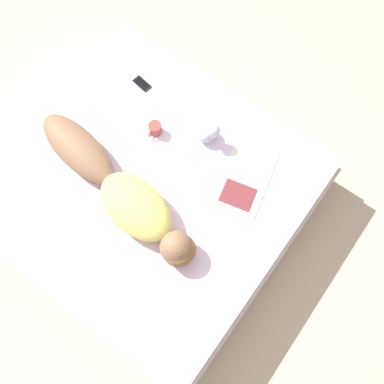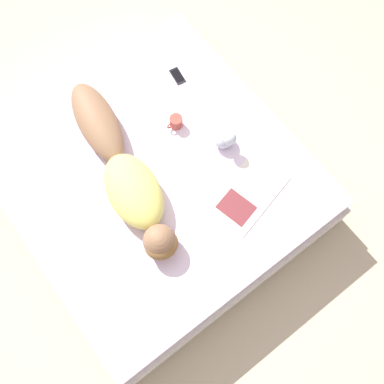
{
  "view_description": "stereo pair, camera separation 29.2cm",
  "coord_description": "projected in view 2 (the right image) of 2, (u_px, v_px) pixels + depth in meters",
  "views": [
    {
      "loc": [
        0.72,
        0.91,
        3.23
      ],
      "look_at": [
        -0.11,
        0.3,
        0.5
      ],
      "focal_mm": 42.0,
      "sensor_mm": 36.0,
      "label": 1
    },
    {
      "loc": [
        0.51,
        1.12,
        3.23
      ],
      "look_at": [
        -0.11,
        0.3,
        0.5
      ],
      "focal_mm": 42.0,
      "sensor_mm": 36.0,
      "label": 2
    }
  ],
  "objects": [
    {
      "name": "cell_phone",
      "position": [
        177.0,
        76.0,
        3.29
      ],
      "size": [
        0.09,
        0.15,
        0.01
      ],
      "rotation": [
        0.0,
        0.0,
        -0.16
      ],
      "color": "black",
      "rests_on": "bed"
    },
    {
      "name": "person",
      "position": [
        123.0,
        172.0,
        2.92
      ],
      "size": [
        0.48,
        1.43,
        0.21
      ],
      "rotation": [
        0.0,
        0.0,
        -0.16
      ],
      "color": "brown",
      "rests_on": "bed"
    },
    {
      "name": "ground_plane",
      "position": [
        158.0,
        193.0,
        3.45
      ],
      "size": [
        12.0,
        12.0,
        0.0
      ],
      "primitive_type": "plane",
      "color": "#B7A88E"
    },
    {
      "name": "open_magazine",
      "position": [
        248.0,
        193.0,
        2.97
      ],
      "size": [
        0.59,
        0.43,
        0.01
      ],
      "rotation": [
        0.0,
        0.0,
        0.24
      ],
      "color": "silver",
      "rests_on": "bed"
    },
    {
      "name": "coffee_mug",
      "position": [
        176.0,
        122.0,
        3.11
      ],
      "size": [
        0.12,
        0.09,
        0.09
      ],
      "color": "#993D33",
      "rests_on": "bed"
    },
    {
      "name": "plush_toy",
      "position": [
        225.0,
        139.0,
        3.02
      ],
      "size": [
        0.14,
        0.16,
        0.2
      ],
      "color": "#B2BCCC",
      "rests_on": "bed"
    },
    {
      "name": "bed",
      "position": [
        156.0,
        183.0,
        3.24
      ],
      "size": [
        1.93,
        2.02,
        0.45
      ],
      "color": "beige",
      "rests_on": "ground_plane"
    }
  ]
}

